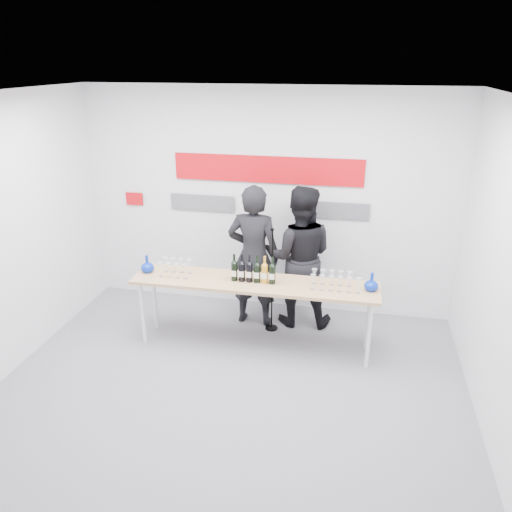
# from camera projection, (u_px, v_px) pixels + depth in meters

# --- Properties ---
(ground) EXTENTS (5.00, 5.00, 0.00)m
(ground) POSITION_uv_depth(u_px,v_px,m) (232.00, 385.00, 5.41)
(ground) COLOR slate
(ground) RESTS_ON ground
(back_wall) EXTENTS (5.00, 0.04, 3.00)m
(back_wall) POSITION_uv_depth(u_px,v_px,m) (267.00, 202.00, 6.67)
(back_wall) COLOR silver
(back_wall) RESTS_ON ground
(signage) EXTENTS (3.38, 0.02, 0.79)m
(signage) POSITION_uv_depth(u_px,v_px,m) (263.00, 180.00, 6.54)
(signage) COLOR red
(signage) RESTS_ON back_wall
(tasting_table) EXTENTS (2.90, 0.61, 0.87)m
(tasting_table) POSITION_uv_depth(u_px,v_px,m) (254.00, 287.00, 5.85)
(tasting_table) COLOR tan
(tasting_table) RESTS_ON ground
(wine_bottles) EXTENTS (0.53, 0.08, 0.33)m
(wine_bottles) POSITION_uv_depth(u_px,v_px,m) (253.00, 269.00, 5.76)
(wine_bottles) COLOR black
(wine_bottles) RESTS_ON tasting_table
(decanter_left) EXTENTS (0.16, 0.16, 0.21)m
(decanter_left) POSITION_uv_depth(u_px,v_px,m) (147.00, 264.00, 6.05)
(decanter_left) COLOR #08279E
(decanter_left) RESTS_ON tasting_table
(decanter_right) EXTENTS (0.16, 0.16, 0.21)m
(decanter_right) POSITION_uv_depth(u_px,v_px,m) (372.00, 282.00, 5.57)
(decanter_right) COLOR #08279E
(decanter_right) RESTS_ON tasting_table
(glasses_left) EXTENTS (0.37, 0.23, 0.18)m
(glasses_left) POSITION_uv_depth(u_px,v_px,m) (175.00, 268.00, 5.97)
(glasses_left) COLOR silver
(glasses_left) RESTS_ON tasting_table
(glasses_right) EXTENTS (0.57, 0.23, 0.18)m
(glasses_right) POSITION_uv_depth(u_px,v_px,m) (334.00, 281.00, 5.62)
(glasses_right) COLOR silver
(glasses_right) RESTS_ON tasting_table
(presenter_left) EXTENTS (0.70, 0.48, 1.87)m
(presenter_left) POSITION_uv_depth(u_px,v_px,m) (254.00, 256.00, 6.38)
(presenter_left) COLOR black
(presenter_left) RESTS_ON ground
(presenter_right) EXTENTS (0.96, 0.78, 1.86)m
(presenter_right) POSITION_uv_depth(u_px,v_px,m) (299.00, 257.00, 6.38)
(presenter_right) COLOR black
(presenter_right) RESTS_ON ground
(mic_stand) EXTENTS (0.16, 0.16, 1.40)m
(mic_stand) POSITION_uv_depth(u_px,v_px,m) (272.00, 299.00, 6.37)
(mic_stand) COLOR black
(mic_stand) RESTS_ON ground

